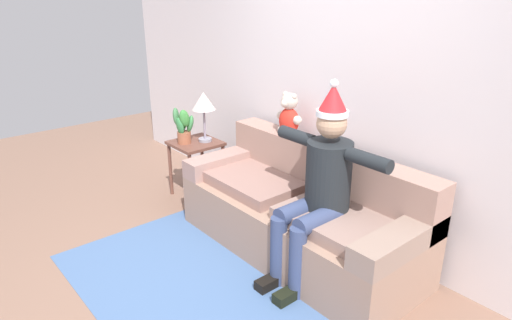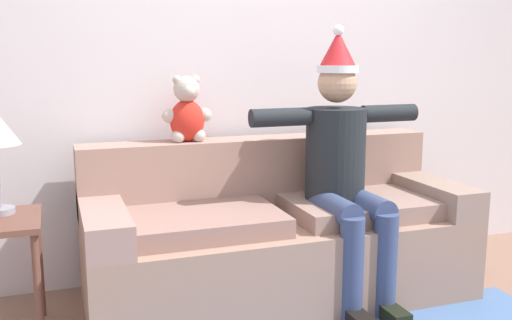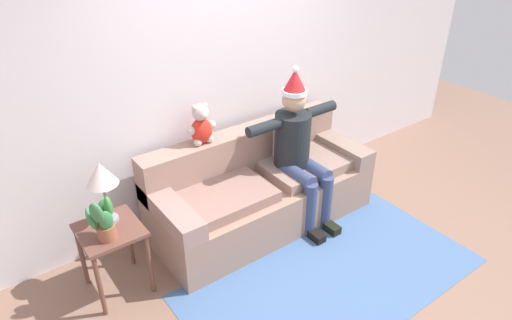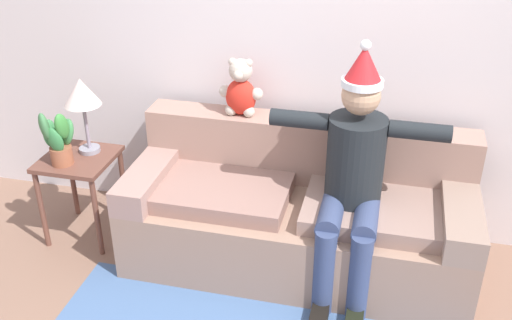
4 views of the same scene
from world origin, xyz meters
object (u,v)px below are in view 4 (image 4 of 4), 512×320
object	(u,v)px
person_seated	(353,173)
table_lamp	(82,96)
couch	(299,213)
potted_plant	(58,139)
side_table	(80,171)
teddy_bear	(241,90)

from	to	relation	value
person_seated	table_lamp	world-z (taller)	person_seated
couch	potted_plant	size ratio (longest dim) A/B	5.70
person_seated	side_table	bearing A→B (deg)	177.02
couch	potted_plant	bearing A→B (deg)	-173.47
teddy_bear	potted_plant	xyz separation A→B (m)	(-1.09, -0.44, -0.27)
couch	teddy_bear	xyz separation A→B (m)	(-0.45, 0.26, 0.71)
side_table	potted_plant	distance (m)	0.31
person_seated	potted_plant	size ratio (longest dim) A/B	4.06
table_lamp	potted_plant	size ratio (longest dim) A/B	1.38
couch	person_seated	xyz separation A→B (m)	(0.33, -0.17, 0.44)
teddy_bear	table_lamp	distance (m)	1.03
person_seated	side_table	distance (m)	1.85
side_table	table_lamp	distance (m)	0.53
side_table	potted_plant	size ratio (longest dim) A/B	1.61
table_lamp	potted_plant	world-z (taller)	table_lamp
couch	side_table	size ratio (longest dim) A/B	3.55
couch	table_lamp	bearing A→B (deg)	179.13
couch	potted_plant	xyz separation A→B (m)	(-1.54, -0.18, 0.44)
teddy_bear	potted_plant	distance (m)	1.21
couch	teddy_bear	size ratio (longest dim) A/B	5.64
couch	table_lamp	xyz separation A→B (m)	(-1.45, 0.02, 0.67)
person_seated	potted_plant	xyz separation A→B (m)	(-1.87, -0.01, 0.00)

